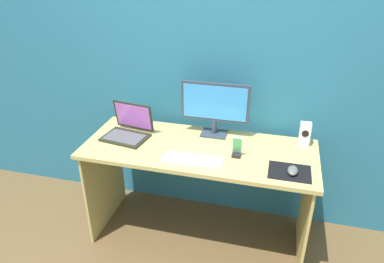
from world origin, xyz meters
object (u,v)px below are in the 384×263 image
at_px(monitor, 215,106).
at_px(laptop, 128,130).
at_px(mouse, 293,171).
at_px(fishbowl, 139,116).
at_px(speaker_right, 305,134).
at_px(phone_in_dock, 237,149).
at_px(keyboard_external, 193,160).

bearing_deg(monitor, laptop, -163.03).
relative_size(monitor, mouse, 4.76).
distance_m(monitor, mouse, 0.69).
bearing_deg(laptop, mouse, -9.96).
distance_m(fishbowl, mouse, 1.19).
height_order(speaker_right, phone_in_dock, speaker_right).
height_order(speaker_right, laptop, laptop).
height_order(keyboard_external, mouse, mouse).
distance_m(laptop, mouse, 1.15).
bearing_deg(keyboard_external, laptop, 157.14).
height_order(laptop, mouse, laptop).
relative_size(speaker_right, phone_in_dock, 1.14).
height_order(monitor, keyboard_external, monitor).
height_order(monitor, fishbowl, monitor).
relative_size(fishbowl, phone_in_dock, 1.07).
relative_size(monitor, fishbowl, 3.22).
xyz_separation_m(speaker_right, phone_in_dock, (-0.42, -0.27, -0.03)).
xyz_separation_m(speaker_right, keyboard_external, (-0.67, -0.39, -0.07)).
xyz_separation_m(fishbowl, keyboard_external, (0.52, -0.39, -0.07)).
bearing_deg(laptop, phone_in_dock, -5.86).
distance_m(speaker_right, laptop, 1.21).
bearing_deg(mouse, monitor, 147.86).
distance_m(monitor, keyboard_external, 0.44).
distance_m(monitor, speaker_right, 0.63).
xyz_separation_m(monitor, mouse, (0.55, -0.38, -0.20)).
xyz_separation_m(laptop, phone_in_dock, (0.78, -0.08, 0.00)).
bearing_deg(mouse, keyboard_external, -177.40).
relative_size(keyboard_external, mouse, 3.84).
height_order(fishbowl, mouse, fishbowl).
bearing_deg(monitor, mouse, -34.49).
height_order(laptop, phone_in_dock, laptop).
distance_m(monitor, phone_in_dock, 0.37).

